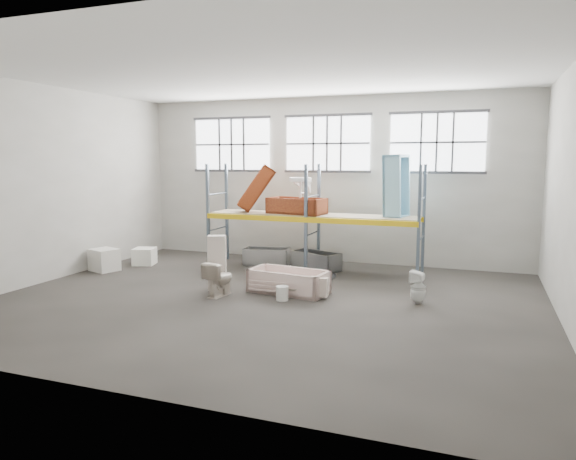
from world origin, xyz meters
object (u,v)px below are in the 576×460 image
at_px(steel_tub_right, 316,261).
at_px(carton_near, 104,260).
at_px(toilet_white, 418,287).
at_px(blue_tub_upright, 396,187).
at_px(bucket, 282,293).
at_px(rust_tub_flat, 297,206).
at_px(toilet_beige, 219,278).
at_px(steel_tub_left, 267,256).
at_px(cistern_tall, 217,263).
at_px(bathtub_beige, 289,281).

xyz_separation_m(steel_tub_right, carton_near, (-5.59, -2.21, 0.05)).
distance_m(toilet_white, blue_tub_upright, 3.59).
relative_size(toilet_white, blue_tub_upright, 0.43).
bearing_deg(toilet_white, carton_near, -82.91).
bearing_deg(carton_near, bucket, -11.53).
relative_size(rust_tub_flat, blue_tub_upright, 0.95).
relative_size(blue_tub_upright, bucket, 5.33).
xyz_separation_m(toilet_beige, steel_tub_left, (-0.35, 3.71, -0.16)).
distance_m(rust_tub_flat, carton_near, 5.66).
bearing_deg(blue_tub_upright, rust_tub_flat, -174.07).
xyz_separation_m(steel_tub_left, steel_tub_right, (1.59, -0.17, 0.01)).
height_order(rust_tub_flat, carton_near, rust_tub_flat).
bearing_deg(blue_tub_upright, cistern_tall, -139.39).
xyz_separation_m(cistern_tall, steel_tub_left, (-0.04, 3.21, -0.41)).
height_order(toilet_beige, blue_tub_upright, blue_tub_upright).
bearing_deg(steel_tub_right, toilet_beige, -109.42).
relative_size(bucket, carton_near, 0.44).
height_order(toilet_white, steel_tub_left, toilet_white).
xyz_separation_m(toilet_beige, steel_tub_right, (1.25, 3.53, -0.15)).
xyz_separation_m(toilet_beige, cistern_tall, (-0.31, 0.49, 0.25)).
distance_m(steel_tub_left, blue_tub_upright, 4.35).
height_order(steel_tub_left, blue_tub_upright, blue_tub_upright).
height_order(toilet_beige, toilet_white, toilet_beige).
bearing_deg(steel_tub_left, rust_tub_flat, -15.35).
bearing_deg(bucket, blue_tub_upright, 61.67).
bearing_deg(toilet_white, steel_tub_left, -110.77).
relative_size(bathtub_beige, blue_tub_upright, 1.08).
distance_m(toilet_white, carton_near, 8.74).
bearing_deg(steel_tub_right, toilet_white, -39.92).
xyz_separation_m(cistern_tall, steel_tub_right, (1.56, 3.04, -0.40)).
bearing_deg(toilet_beige, rust_tub_flat, -94.03).
xyz_separation_m(steel_tub_left, carton_near, (-3.99, -2.38, 0.06)).
height_order(steel_tub_right, carton_near, carton_near).
height_order(blue_tub_upright, bucket, blue_tub_upright).
xyz_separation_m(toilet_beige, blue_tub_upright, (3.44, 3.71, 1.99)).
relative_size(steel_tub_right, carton_near, 1.93).
bearing_deg(rust_tub_flat, carton_near, -157.37).
height_order(cistern_tall, carton_near, cistern_tall).
relative_size(bathtub_beige, carton_near, 2.54).
distance_m(toilet_beige, blue_tub_upright, 5.43).
bearing_deg(steel_tub_right, carton_near, -158.42).
relative_size(steel_tub_right, blue_tub_upright, 0.81).
bearing_deg(rust_tub_flat, toilet_beige, -101.43).
height_order(toilet_beige, bucket, toilet_beige).
height_order(bathtub_beige, steel_tub_right, bathtub_beige).
distance_m(steel_tub_right, blue_tub_upright, 3.07).
height_order(toilet_white, steel_tub_right, toilet_white).
bearing_deg(steel_tub_right, blue_tub_upright, 4.54).
bearing_deg(steel_tub_left, blue_tub_upright, -0.01).
bearing_deg(rust_tub_flat, steel_tub_right, 11.33).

